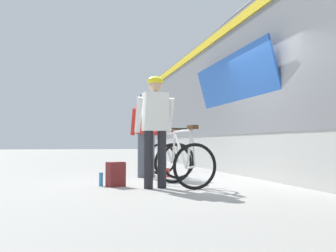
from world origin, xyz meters
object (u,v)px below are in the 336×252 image
(cyclist_far_in_red, at_px, (146,126))
(water_bottle_by_the_backpack, at_px, (101,179))
(bicycle_near_white, at_px, (184,162))
(train_car, at_px, (299,88))
(cyclist_near_in_white, at_px, (155,121))
(bicycle_far_silver, at_px, (169,158))
(water_bottle_near_the_bikes, at_px, (168,173))
(backpack_on_platform, at_px, (116,174))

(cyclist_far_in_red, height_order, water_bottle_by_the_backpack, cyclist_far_in_red)
(cyclist_far_in_red, height_order, bicycle_near_white, cyclist_far_in_red)
(train_car, xyz_separation_m, cyclist_near_in_white, (-3.76, -1.95, -0.91))
(train_car, bearing_deg, cyclist_far_in_red, 179.85)
(bicycle_far_silver, bearing_deg, water_bottle_by_the_backpack, -136.44)
(train_car, relative_size, water_bottle_by_the_backpack, 81.09)
(train_car, distance_m, cyclist_far_in_red, 3.67)
(train_car, bearing_deg, cyclist_near_in_white, -152.64)
(cyclist_near_in_white, relative_size, water_bottle_near_the_bikes, 9.37)
(cyclist_near_in_white, relative_size, water_bottle_by_the_backpack, 7.90)
(backpack_on_platform, bearing_deg, water_bottle_by_the_backpack, 127.02)
(bicycle_near_white, relative_size, backpack_on_platform, 2.80)
(cyclist_near_in_white, bearing_deg, water_bottle_near_the_bikes, 70.76)
(train_car, xyz_separation_m, cyclist_far_in_red, (-3.56, 0.01, -0.91))
(water_bottle_near_the_bikes, bearing_deg, bicycle_near_white, -94.92)
(train_car, relative_size, bicycle_far_silver, 15.82)
(train_car, height_order, bicycle_near_white, train_car)
(cyclist_near_in_white, xyz_separation_m, water_bottle_by_the_backpack, (-0.80, 0.53, -0.94))
(train_car, xyz_separation_m, backpack_on_platform, (-4.34, -1.55, -1.77))
(train_car, relative_size, backpack_on_platform, 45.19)
(cyclist_far_in_red, relative_size, bicycle_near_white, 1.57)
(backpack_on_platform, bearing_deg, water_bottle_near_the_bikes, 28.05)
(bicycle_near_white, height_order, water_bottle_near_the_bikes, bicycle_near_white)
(cyclist_near_in_white, height_order, backpack_on_platform, cyclist_near_in_white)
(cyclist_far_in_red, relative_size, backpack_on_platform, 4.40)
(bicycle_far_silver, bearing_deg, cyclist_near_in_white, -109.76)
(cyclist_near_in_white, bearing_deg, backpack_on_platform, 145.53)
(cyclist_far_in_red, bearing_deg, cyclist_near_in_white, -96.09)
(cyclist_near_in_white, xyz_separation_m, cyclist_far_in_red, (0.21, 1.96, 0.00))
(bicycle_far_silver, height_order, water_bottle_by_the_backpack, bicycle_far_silver)
(cyclist_near_in_white, relative_size, backpack_on_platform, 4.40)
(cyclist_near_in_white, distance_m, water_bottle_near_the_bikes, 2.22)
(train_car, height_order, water_bottle_by_the_backpack, train_car)
(bicycle_near_white, relative_size, water_bottle_by_the_backpack, 5.03)
(cyclist_near_in_white, distance_m, cyclist_far_in_red, 1.97)
(cyclist_near_in_white, relative_size, cyclist_far_in_red, 1.00)
(cyclist_near_in_white, bearing_deg, train_car, 27.36)
(backpack_on_platform, xyz_separation_m, water_bottle_by_the_backpack, (-0.23, 0.13, -0.09))
(train_car, bearing_deg, water_bottle_near_the_bikes, -178.89)
(cyclist_far_in_red, xyz_separation_m, water_bottle_by_the_backpack, (-1.01, -1.43, -0.94))
(water_bottle_by_the_backpack, bearing_deg, backpack_on_platform, -30.59)
(bicycle_near_white, height_order, bicycle_far_silver, same)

